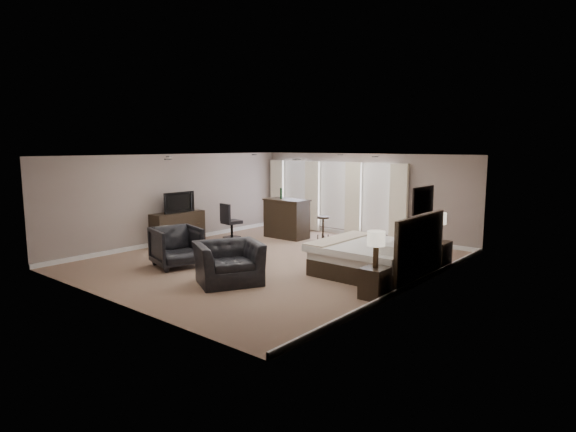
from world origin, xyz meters
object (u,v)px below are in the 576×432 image
Objects in this scene: dresser at (178,228)px; bar_counter at (287,218)px; armchair_far at (176,245)px; bar_stool_right at (323,229)px; armchair_near at (228,256)px; nightstand_far at (438,255)px; bed at (373,243)px; lamp_far at (439,227)px; bar_stool_left at (281,219)px; tv at (177,210)px; lamp_near at (376,250)px; nightstand_near at (375,283)px; desk_chair at (232,221)px.

bar_counter reaches higher than dresser.
armchair_far is 4.81m from bar_stool_right.
armchair_near reaches higher than dresser.
dresser is at bearing -162.77° from nightstand_far.
bed is 1.71× the size of armchair_near.
armchair_near is at bearing -125.92° from lamp_far.
bar_stool_left is at bearing 58.89° from armchair_near.
tv is at bearing 0.00° from dresser.
lamp_near is 5.52m from bar_stool_right.
bar_counter is 1.81× the size of bar_stool_left.
lamp_near is 7.51m from bar_stool_left.
armchair_far is at bearing -169.29° from nightstand_near.
lamp_near is 0.90× the size of bar_stool_left.
nightstand_far is at bearing -13.66° from bar_stool_left.
bar_counter reaches higher than tv.
armchair_far is (2.12, -1.66, 0.06)m from dresser.
bar_counter is at bearing 57.27° from dresser.
bar_stool_left is (0.84, 3.62, -0.08)m from dresser.
tv is at bearing -122.73° from bar_counter.
bed is 3.53× the size of nightstand_far.
lamp_far reaches higher than bar_stool_left.
dresser is at bearing -103.04° from bar_stool_left.
tv is at bearing 67.94° from armchair_far.
dresser is at bearing 173.78° from lamp_near.
lamp_near is 6.24m from bar_counter.
nightstand_near is at bearing 169.13° from desk_chair.
bed is at bearing -10.00° from armchair_near.
desk_chair is at bearing -147.94° from bar_stool_right.
armchair_far is (-1.94, 0.15, -0.05)m from armchair_near.
dresser is at bearing -134.13° from bar_stool_right.
bar_stool_left is at bearing 76.96° from dresser.
bed is 1.61× the size of bar_counter.
desk_chair is (-1.19, -1.21, -0.06)m from bar_counter.
dresser is 4.27m from bar_stool_right.
nightstand_near is at bearing -58.46° from bed.
desk_chair reaches higher than armchair_far.
bar_counter is (-5.13, 0.64, -0.37)m from lamp_far.
lamp_near reaches higher than desk_chair.
nightstand_far is (0.00, 2.90, 0.02)m from nightstand_near.
bar_stool_left is at bearing 144.25° from lamp_near.
lamp_far reaches higher than armchair_far.
lamp_far reaches higher than bar_stool_right.
lamp_far is 0.61× the size of desk_chair.
armchair_near is at bearing -77.48° from bar_stool_right.
bar_counter reaches higher than bar_stool_left.
bed is 6.08m from tv.
bar_counter is 1.29m from bar_stool_left.
tv reaches higher than bar_stool_right.
bar_stool_left reaches higher than nightstand_far.
lamp_near is at bearing -34.56° from bar_counter.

